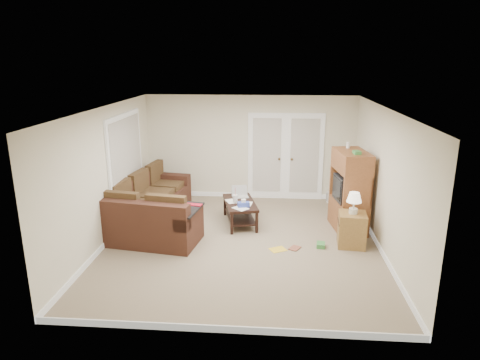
# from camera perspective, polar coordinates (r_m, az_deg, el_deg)

# --- Properties ---
(floor) EXTENTS (5.50, 5.50, 0.00)m
(floor) POSITION_cam_1_polar(r_m,az_deg,el_deg) (8.09, 0.26, -8.34)
(floor) COLOR gray
(floor) RESTS_ON ground
(ceiling) EXTENTS (5.00, 5.50, 0.02)m
(ceiling) POSITION_cam_1_polar(r_m,az_deg,el_deg) (7.42, 0.29, 9.54)
(ceiling) COLOR white
(ceiling) RESTS_ON wall_back
(wall_left) EXTENTS (0.02, 5.50, 2.50)m
(wall_left) POSITION_cam_1_polar(r_m,az_deg,el_deg) (8.22, -17.38, 0.56)
(wall_left) COLOR #ECE6CC
(wall_left) RESTS_ON floor
(wall_right) EXTENTS (0.02, 5.50, 2.50)m
(wall_right) POSITION_cam_1_polar(r_m,az_deg,el_deg) (7.89, 18.69, -0.18)
(wall_right) COLOR #ECE6CC
(wall_right) RESTS_ON floor
(wall_back) EXTENTS (5.00, 0.02, 2.50)m
(wall_back) POSITION_cam_1_polar(r_m,az_deg,el_deg) (10.33, 1.38, 4.34)
(wall_back) COLOR #ECE6CC
(wall_back) RESTS_ON floor
(wall_front) EXTENTS (5.00, 0.02, 2.50)m
(wall_front) POSITION_cam_1_polar(r_m,az_deg,el_deg) (5.08, -1.99, -8.22)
(wall_front) COLOR #ECE6CC
(wall_front) RESTS_ON floor
(baseboards) EXTENTS (5.00, 5.50, 0.10)m
(baseboards) POSITION_cam_1_polar(r_m,az_deg,el_deg) (8.07, 0.26, -8.02)
(baseboards) COLOR white
(baseboards) RESTS_ON floor
(french_doors) EXTENTS (1.80, 0.05, 2.13)m
(french_doors) POSITION_cam_1_polar(r_m,az_deg,el_deg) (10.33, 6.08, 3.04)
(french_doors) COLOR white
(french_doors) RESTS_ON floor
(window_left) EXTENTS (0.05, 1.92, 1.42)m
(window_left) POSITION_cam_1_polar(r_m,az_deg,el_deg) (9.05, -15.04, 4.07)
(window_left) COLOR white
(window_left) RESTS_ON wall_left
(sectional_sofa) EXTENTS (2.06, 3.16, 0.90)m
(sectional_sofa) POSITION_cam_1_polar(r_m,az_deg,el_deg) (8.89, -12.00, -3.98)
(sectional_sofa) COLOR #44251A
(sectional_sofa) RESTS_ON floor
(coffee_table) EXTENTS (0.84, 1.27, 0.80)m
(coffee_table) POSITION_cam_1_polar(r_m,az_deg,el_deg) (8.91, 0.00, -4.19)
(coffee_table) COLOR black
(coffee_table) RESTS_ON floor
(tv_armoire) EXTENTS (0.68, 1.07, 1.72)m
(tv_armoire) POSITION_cam_1_polar(r_m,az_deg,el_deg) (8.72, 14.40, -1.36)
(tv_armoire) COLOR brown
(tv_armoire) RESTS_ON floor
(side_cabinet) EXTENTS (0.53, 0.53, 1.02)m
(side_cabinet) POSITION_cam_1_polar(r_m,az_deg,el_deg) (8.09, 14.71, -6.06)
(side_cabinet) COLOR olive
(side_cabinet) RESTS_ON floor
(space_heater) EXTENTS (0.13, 0.12, 0.28)m
(space_heater) POSITION_cam_1_polar(r_m,az_deg,el_deg) (10.40, 11.84, -2.25)
(space_heater) COLOR silver
(space_heater) RESTS_ON floor
(floor_magazine) EXTENTS (0.36, 0.33, 0.01)m
(floor_magazine) POSITION_cam_1_polar(r_m,az_deg,el_deg) (7.84, 5.08, -9.21)
(floor_magazine) COLOR yellow
(floor_magazine) RESTS_ON floor
(floor_greenbox) EXTENTS (0.17, 0.22, 0.08)m
(floor_greenbox) POSITION_cam_1_polar(r_m,az_deg,el_deg) (8.03, 10.72, -8.51)
(floor_greenbox) COLOR #3E873D
(floor_greenbox) RESTS_ON floor
(floor_book) EXTENTS (0.26, 0.28, 0.02)m
(floor_book) POSITION_cam_1_polar(r_m,az_deg,el_deg) (7.95, 6.77, -8.87)
(floor_book) COLOR brown
(floor_book) RESTS_ON floor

